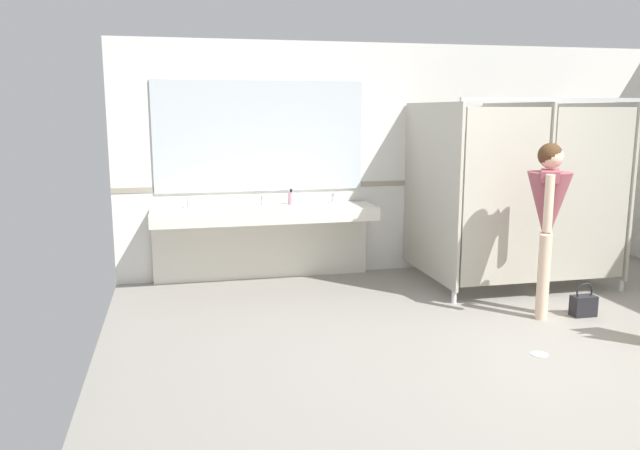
# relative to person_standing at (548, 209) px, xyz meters

# --- Properties ---
(ground_plane) EXTENTS (6.89, 6.68, 0.10)m
(ground_plane) POSITION_rel_person_standing_xyz_m (-0.56, -1.03, -1.07)
(ground_plane) COLOR gray
(wall_back) EXTENTS (6.89, 0.12, 2.67)m
(wall_back) POSITION_rel_person_standing_xyz_m (-0.56, 2.07, 0.31)
(wall_back) COLOR silver
(wall_back) RESTS_ON ground_plane
(wall_back_tile_band) EXTENTS (6.89, 0.01, 0.06)m
(wall_back_tile_band) POSITION_rel_person_standing_xyz_m (-0.56, 2.00, 0.03)
(wall_back_tile_band) COLOR #9E937F
(wall_back_tile_band) RESTS_ON wall_back
(vanity_counter) EXTENTS (2.45, 0.59, 0.97)m
(vanity_counter) POSITION_rel_person_standing_xyz_m (-2.37, 1.78, -0.39)
(vanity_counter) COLOR silver
(vanity_counter) RESTS_ON ground_plane
(mirror_panel) EXTENTS (2.35, 0.02, 1.23)m
(mirror_panel) POSITION_rel_person_standing_xyz_m (-2.37, 2.00, 0.60)
(mirror_panel) COLOR silver
(mirror_panel) RESTS_ON wall_back
(bathroom_stalls) EXTENTS (2.00, 1.50, 2.03)m
(bathroom_stalls) POSITION_rel_person_standing_xyz_m (0.34, 1.04, 0.04)
(bathroom_stalls) COLOR #B2AD9E
(bathroom_stalls) RESTS_ON ground_plane
(person_standing) EXTENTS (0.55, 0.55, 1.62)m
(person_standing) POSITION_rel_person_standing_xyz_m (0.00, 0.00, 0.00)
(person_standing) COLOR beige
(person_standing) RESTS_ON ground_plane
(handbag) EXTENTS (0.23, 0.13, 0.32)m
(handbag) POSITION_rel_person_standing_xyz_m (0.38, -0.09, -0.91)
(handbag) COLOR black
(handbag) RESTS_ON ground_plane
(soap_dispenser) EXTENTS (0.07, 0.07, 0.18)m
(soap_dispenser) POSITION_rel_person_standing_xyz_m (-2.04, 1.87, -0.09)
(soap_dispenser) COLOR #D899B2
(soap_dispenser) RESTS_ON vanity_counter
(floor_drain_cover) EXTENTS (0.14, 0.14, 0.01)m
(floor_drain_cover) POSITION_rel_person_standing_xyz_m (-0.55, -0.85, -1.02)
(floor_drain_cover) COLOR #B7BABF
(floor_drain_cover) RESTS_ON ground_plane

